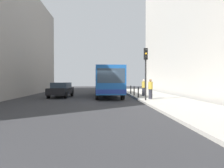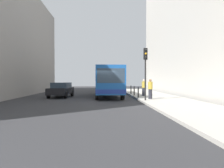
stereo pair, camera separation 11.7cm
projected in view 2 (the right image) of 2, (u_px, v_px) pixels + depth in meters
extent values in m
plane|color=#2D2D30|center=(100.00, 100.00, 19.02)|extent=(80.00, 80.00, 0.00)
cube|color=#ADA89E|center=(163.00, 99.00, 19.28)|extent=(4.40, 40.00, 0.15)
cube|color=#BCB7AD|center=(210.00, 22.00, 23.41)|extent=(7.00, 32.00, 15.75)
cube|color=#19519E|center=(108.00, 80.00, 23.54)|extent=(2.74, 11.05, 2.50)
cube|color=navy|center=(108.00, 89.00, 23.56)|extent=(2.76, 11.07, 0.36)
cube|color=#2D3D4C|center=(111.00, 76.00, 18.07)|extent=(2.26, 0.11, 1.20)
cube|color=#2D3D4C|center=(107.00, 77.00, 24.03)|extent=(2.73, 9.45, 1.00)
cylinder|color=black|center=(122.00, 94.00, 19.76)|extent=(0.30, 1.01, 1.00)
cylinder|color=black|center=(97.00, 94.00, 19.60)|extent=(0.30, 1.01, 1.00)
cylinder|color=black|center=(115.00, 90.00, 27.54)|extent=(0.30, 1.01, 1.00)
cylinder|color=black|center=(97.00, 90.00, 27.38)|extent=(0.30, 1.01, 1.00)
cube|color=black|center=(61.00, 91.00, 22.43)|extent=(2.09, 4.51, 0.64)
cube|color=#2D3D4C|center=(61.00, 85.00, 22.57)|extent=(1.76, 2.57, 0.52)
cylinder|color=black|center=(66.00, 95.00, 20.93)|extent=(0.26, 0.65, 0.64)
cylinder|color=black|center=(48.00, 95.00, 20.96)|extent=(0.26, 0.65, 0.64)
cylinder|color=black|center=(72.00, 93.00, 23.92)|extent=(0.26, 0.65, 0.64)
cylinder|color=black|center=(57.00, 93.00, 23.96)|extent=(0.26, 0.65, 0.64)
cube|color=silver|center=(107.00, 87.00, 33.50)|extent=(2.05, 4.50, 0.64)
cube|color=#2D3D4C|center=(107.00, 83.00, 33.64)|extent=(1.74, 2.55, 0.52)
cylinder|color=black|center=(114.00, 90.00, 32.10)|extent=(0.26, 0.65, 0.64)
cylinder|color=black|center=(102.00, 90.00, 31.93)|extent=(0.26, 0.65, 0.64)
cylinder|color=black|center=(111.00, 89.00, 35.09)|extent=(0.26, 0.65, 0.64)
cylinder|color=black|center=(101.00, 89.00, 34.91)|extent=(0.26, 0.65, 0.64)
cylinder|color=black|center=(145.00, 80.00, 17.52)|extent=(0.12, 0.12, 3.20)
cube|color=black|center=(145.00, 54.00, 17.48)|extent=(0.28, 0.24, 0.90)
sphere|color=black|center=(146.00, 50.00, 17.35)|extent=(0.16, 0.16, 0.16)
sphere|color=orange|center=(146.00, 54.00, 17.35)|extent=(0.16, 0.16, 0.16)
sphere|color=black|center=(146.00, 57.00, 17.36)|extent=(0.16, 0.16, 0.16)
cylinder|color=black|center=(138.00, 92.00, 20.31)|extent=(0.11, 0.11, 0.95)
cylinder|color=black|center=(134.00, 91.00, 22.79)|extent=(0.11, 0.11, 0.95)
cylinder|color=black|center=(131.00, 90.00, 25.28)|extent=(0.11, 0.11, 0.95)
cylinder|color=#26262D|center=(150.00, 94.00, 18.76)|extent=(0.32, 0.32, 0.82)
cylinder|color=gold|center=(150.00, 85.00, 18.75)|extent=(0.38, 0.38, 0.63)
sphere|color=#8C6647|center=(150.00, 80.00, 18.74)|extent=(0.23, 0.23, 0.23)
cylinder|color=#26262D|center=(144.00, 92.00, 22.32)|extent=(0.32, 0.32, 0.81)
cylinder|color=gold|center=(144.00, 85.00, 22.30)|extent=(0.38, 0.38, 0.62)
sphere|color=beige|center=(144.00, 80.00, 22.30)|extent=(0.22, 0.22, 0.22)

